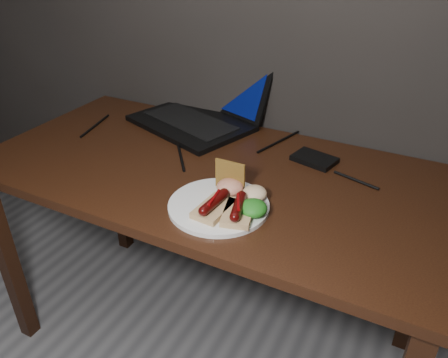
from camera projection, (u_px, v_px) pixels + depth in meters
desk at (210, 192)px, 1.36m from camera, size 1.40×0.70×0.75m
laptop at (203, 108)px, 1.59m from camera, size 0.51×0.48×0.25m
hard_drive at (314, 159)px, 1.34m from camera, size 0.14×0.11×0.02m
desk_cables at (214, 147)px, 1.42m from camera, size 1.02×0.42×0.01m
plate at (219, 206)px, 1.12m from camera, size 0.33×0.33×0.01m
bread_sausage_center at (214, 206)px, 1.08m from camera, size 0.08×0.12×0.04m
bread_sausage_right at (238, 210)px, 1.07m from camera, size 0.10×0.13×0.04m
crispbread at (230, 176)px, 1.16m from camera, size 0.09×0.01×0.08m
salad_greens at (253, 208)px, 1.07m from camera, size 0.07×0.07×0.04m
salsa_mound at (230, 187)px, 1.15m from camera, size 0.07×0.07×0.04m
coleslaw_mound at (255, 193)px, 1.13m from camera, size 0.06×0.06×0.04m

